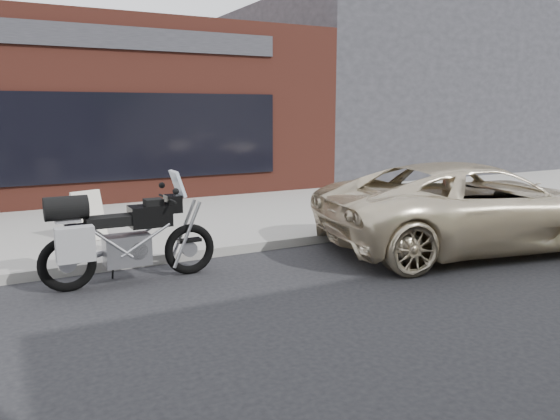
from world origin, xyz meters
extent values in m
plane|color=black|center=(0.00, 0.00, 0.00)|extent=(120.00, 120.00, 0.00)
cube|color=gray|center=(0.00, 7.00, 0.07)|extent=(44.00, 6.00, 0.15)
cube|color=#5B271D|center=(-2.00, 14.00, 2.25)|extent=(14.00, 10.00, 4.50)
cube|color=black|center=(-2.00, 8.97, 1.70)|extent=(10.00, 0.08, 2.00)
cube|color=#27272C|center=(-2.00, 8.97, 3.90)|extent=(10.00, 0.08, 0.50)
cube|color=#27272C|center=(10.00, 14.00, 3.00)|extent=(10.00, 10.00, 6.00)
torus|color=black|center=(-2.82, 3.35, 0.36)|extent=(0.73, 0.12, 0.73)
torus|color=black|center=(-1.18, 3.36, 0.36)|extent=(0.73, 0.12, 0.73)
cube|color=#B7B7BC|center=(-2.05, 3.35, 0.46)|extent=(0.60, 0.33, 0.41)
cube|color=black|center=(-1.73, 3.35, 0.90)|extent=(0.55, 0.35, 0.28)
cube|color=black|center=(-2.27, 3.35, 0.87)|extent=(0.60, 0.31, 0.13)
cube|color=black|center=(-2.66, 3.35, 0.79)|extent=(0.33, 0.24, 0.15)
cube|color=black|center=(-1.40, 3.36, 1.04)|extent=(0.20, 0.26, 0.24)
cube|color=silver|center=(-1.32, 3.36, 1.31)|extent=(0.16, 0.33, 0.37)
cylinder|color=black|center=(-1.48, 3.35, 1.11)|extent=(0.04, 0.76, 0.03)
cube|color=#B7B7BC|center=(-2.79, 3.35, 0.94)|extent=(0.31, 0.33, 0.03)
cube|color=gray|center=(-2.74, 3.06, 0.68)|extent=(0.46, 0.20, 0.44)
cylinder|color=black|center=(-2.79, 3.35, 1.09)|extent=(0.53, 0.31, 0.31)
cylinder|color=#B7B7BC|center=(-2.49, 3.52, 0.38)|extent=(0.61, 0.09, 0.21)
imported|color=beige|center=(3.50, 2.52, 0.73)|extent=(5.58, 3.30, 1.46)
cube|color=beige|center=(-2.20, 5.50, 0.56)|extent=(0.57, 0.42, 0.83)
cube|color=beige|center=(-2.27, 5.71, 0.56)|extent=(0.57, 0.42, 0.83)
camera|label=1|loc=(-3.55, -3.90, 2.31)|focal=35.00mm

